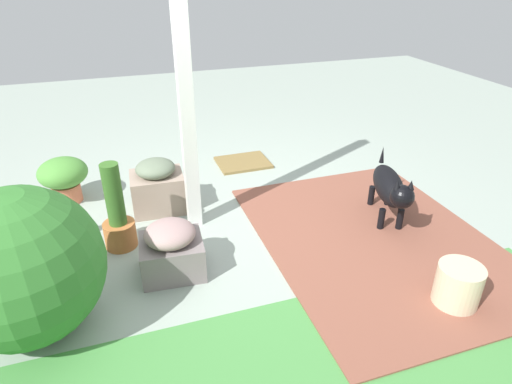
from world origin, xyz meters
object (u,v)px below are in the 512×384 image
at_px(stone_planter_nearest, 157,186).
at_px(stone_planter_mid, 172,249).
at_px(porch_pillar, 184,78).
at_px(terracotta_pot_spiky, 32,221).
at_px(doormat, 243,162).
at_px(dog, 390,188).
at_px(round_shrub, 21,267).
at_px(terracotta_pot_tall, 118,218).
at_px(terracotta_pot_broad, 63,176).
at_px(ceramic_urn, 458,286).

relative_size(stone_planter_nearest, stone_planter_mid, 1.03).
distance_m(porch_pillar, terracotta_pot_spiky, 1.60).
bearing_deg(doormat, dog, 118.01).
height_order(round_shrub, terracotta_pot_tall, round_shrub).
bearing_deg(terracotta_pot_broad, terracotta_pot_spiky, 77.53).
distance_m(porch_pillar, terracotta_pot_broad, 1.68).
xyz_separation_m(terracotta_pot_spiky, dog, (-2.88, 0.46, 0.04)).
height_order(porch_pillar, stone_planter_mid, porch_pillar).
relative_size(round_shrub, terracotta_pot_broad, 2.14).
bearing_deg(stone_planter_nearest, porch_pillar, 126.75).
relative_size(stone_planter_nearest, terracotta_pot_broad, 1.10).
bearing_deg(stone_planter_mid, terracotta_pot_tall, -53.71).
bearing_deg(terracotta_pot_broad, doormat, -170.89).
distance_m(stone_planter_mid, round_shrub, 0.99).
bearing_deg(round_shrub, stone_planter_mid, -161.48).
distance_m(terracotta_pot_broad, terracotta_pot_tall, 1.03).
height_order(terracotta_pot_spiky, terracotta_pot_tall, terracotta_pot_tall).
xyz_separation_m(stone_planter_mid, terracotta_pot_tall, (0.35, -0.47, 0.06)).
distance_m(stone_planter_nearest, terracotta_pot_tall, 0.63).
bearing_deg(terracotta_pot_broad, stone_planter_nearest, 152.08).
relative_size(terracotta_pot_broad, dog, 0.55).
bearing_deg(ceramic_urn, terracotta_pot_spiky, -29.35).
xyz_separation_m(terracotta_pot_tall, doormat, (-1.41, -1.23, -0.25)).
relative_size(porch_pillar, terracotta_pot_spiky, 4.16).
xyz_separation_m(round_shrub, dog, (-2.81, -0.42, -0.15)).
relative_size(terracotta_pot_broad, ceramic_urn, 1.50).
bearing_deg(porch_pillar, stone_planter_nearest, -53.25).
bearing_deg(porch_pillar, ceramic_urn, 132.76).
bearing_deg(terracotta_pot_tall, round_shrub, 54.25).
relative_size(round_shrub, dog, 1.18).
distance_m(terracotta_pot_spiky, ceramic_urn, 3.12).
relative_size(stone_planter_mid, ceramic_urn, 1.59).
distance_m(round_shrub, terracotta_pot_tall, 0.98).
xyz_separation_m(stone_planter_mid, ceramic_urn, (-1.75, 0.95, -0.05)).
height_order(round_shrub, ceramic_urn, round_shrub).
height_order(porch_pillar, doormat, porch_pillar).
bearing_deg(dog, stone_planter_nearest, -24.43).
bearing_deg(doormat, terracotta_pot_broad, 9.11).
xyz_separation_m(round_shrub, terracotta_pot_broad, (-0.12, -1.71, -0.22)).
height_order(stone_planter_mid, terracotta_pot_tall, terracotta_pot_tall).
height_order(stone_planter_mid, terracotta_pot_spiky, terracotta_pot_spiky).
bearing_deg(round_shrub, dog, -171.43).
distance_m(stone_planter_mid, dog, 1.92).
xyz_separation_m(porch_pillar, doormat, (-0.78, -1.08, -1.27)).
bearing_deg(round_shrub, terracotta_pot_broad, -93.90).
xyz_separation_m(terracotta_pot_tall, ceramic_urn, (-2.10, 1.42, -0.11)).
height_order(terracotta_pot_tall, ceramic_urn, terracotta_pot_tall).
distance_m(porch_pillar, round_shrub, 1.71).
xyz_separation_m(terracotta_pot_spiky, ceramic_urn, (-2.72, 1.53, -0.14)).
bearing_deg(round_shrub, terracotta_pot_spiky, -85.63).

